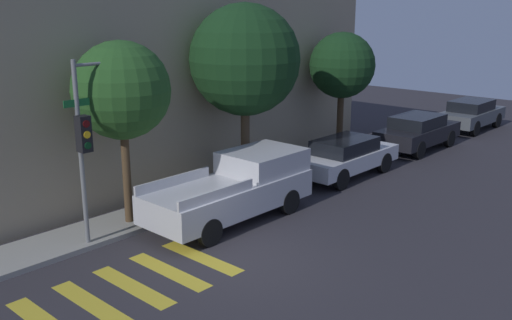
{
  "coord_description": "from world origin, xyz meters",
  "views": [
    {
      "loc": [
        -9.17,
        -9.05,
        6.07
      ],
      "look_at": [
        2.99,
        2.1,
        1.6
      ],
      "focal_mm": 40.0,
      "sensor_mm": 36.0,
      "label": 1
    }
  ],
  "objects_px": {
    "traffic_light_pole": "(97,121)",
    "sedan_far_end": "(471,114)",
    "sedan_middle": "(418,131)",
    "tree_near_corner": "(122,91)",
    "pickup_truck": "(237,187)",
    "sedan_near_corner": "(346,156)",
    "tree_far_end": "(342,66)",
    "tree_midblock": "(245,60)"
  },
  "relations": [
    {
      "from": "traffic_light_pole",
      "to": "sedan_middle",
      "type": "distance_m",
      "value": 15.15
    },
    {
      "from": "sedan_near_corner",
      "to": "tree_midblock",
      "type": "height_order",
      "value": "tree_midblock"
    },
    {
      "from": "pickup_truck",
      "to": "tree_midblock",
      "type": "bearing_deg",
      "value": 38.8
    },
    {
      "from": "tree_far_end",
      "to": "traffic_light_pole",
      "type": "bearing_deg",
      "value": -177.3
    },
    {
      "from": "tree_far_end",
      "to": "sedan_far_end",
      "type": "bearing_deg",
      "value": -11.37
    },
    {
      "from": "traffic_light_pole",
      "to": "tree_near_corner",
      "type": "relative_size",
      "value": 0.93
    },
    {
      "from": "tree_midblock",
      "to": "tree_far_end",
      "type": "distance_m",
      "value": 5.66
    },
    {
      "from": "pickup_truck",
      "to": "tree_far_end",
      "type": "height_order",
      "value": "tree_far_end"
    },
    {
      "from": "pickup_truck",
      "to": "sedan_near_corner",
      "type": "height_order",
      "value": "pickup_truck"
    },
    {
      "from": "pickup_truck",
      "to": "tree_near_corner",
      "type": "height_order",
      "value": "tree_near_corner"
    },
    {
      "from": "tree_midblock",
      "to": "pickup_truck",
      "type": "bearing_deg",
      "value": -141.2
    },
    {
      "from": "sedan_near_corner",
      "to": "sedan_far_end",
      "type": "xyz_separation_m",
      "value": [
        11.25,
        -0.0,
        0.02
      ]
    },
    {
      "from": "sedan_near_corner",
      "to": "tree_midblock",
      "type": "distance_m",
      "value": 5.26
    },
    {
      "from": "sedan_near_corner",
      "to": "tree_near_corner",
      "type": "height_order",
      "value": "tree_near_corner"
    },
    {
      "from": "traffic_light_pole",
      "to": "sedan_near_corner",
      "type": "distance_m",
      "value": 9.76
    },
    {
      "from": "sedan_middle",
      "to": "tree_near_corner",
      "type": "xyz_separation_m",
      "value": [
        -13.76,
        1.81,
        3.04
      ]
    },
    {
      "from": "sedan_near_corner",
      "to": "tree_near_corner",
      "type": "xyz_separation_m",
      "value": [
        -8.21,
        1.81,
        3.08
      ]
    },
    {
      "from": "sedan_middle",
      "to": "tree_midblock",
      "type": "bearing_deg",
      "value": 168.54
    },
    {
      "from": "pickup_truck",
      "to": "tree_far_end",
      "type": "xyz_separation_m",
      "value": [
        7.88,
        1.81,
        2.81
      ]
    },
    {
      "from": "traffic_light_pole",
      "to": "tree_midblock",
      "type": "relative_size",
      "value": 0.78
    },
    {
      "from": "sedan_middle",
      "to": "tree_near_corner",
      "type": "bearing_deg",
      "value": 172.49
    },
    {
      "from": "traffic_light_pole",
      "to": "sedan_far_end",
      "type": "xyz_separation_m",
      "value": [
        20.59,
        -1.27,
        -2.49
      ]
    },
    {
      "from": "tree_midblock",
      "to": "sedan_far_end",
      "type": "bearing_deg",
      "value": -7.06
    },
    {
      "from": "tree_far_end",
      "to": "sedan_near_corner",
      "type": "bearing_deg",
      "value": -140.82
    },
    {
      "from": "sedan_far_end",
      "to": "tree_far_end",
      "type": "relative_size",
      "value": 0.88
    },
    {
      "from": "sedan_middle",
      "to": "tree_midblock",
      "type": "distance_m",
      "value": 9.79
    },
    {
      "from": "traffic_light_pole",
      "to": "sedan_near_corner",
      "type": "height_order",
      "value": "traffic_light_pole"
    },
    {
      "from": "sedan_near_corner",
      "to": "sedan_far_end",
      "type": "relative_size",
      "value": 1.03
    },
    {
      "from": "traffic_light_pole",
      "to": "sedan_near_corner",
      "type": "xyz_separation_m",
      "value": [
        9.34,
        -1.27,
        -2.51
      ]
    },
    {
      "from": "sedan_middle",
      "to": "tree_far_end",
      "type": "height_order",
      "value": "tree_far_end"
    },
    {
      "from": "pickup_truck",
      "to": "sedan_middle",
      "type": "height_order",
      "value": "pickup_truck"
    },
    {
      "from": "sedan_near_corner",
      "to": "sedan_middle",
      "type": "xyz_separation_m",
      "value": [
        5.55,
        -0.0,
        0.04
      ]
    },
    {
      "from": "traffic_light_pole",
      "to": "sedan_far_end",
      "type": "height_order",
      "value": "traffic_light_pole"
    },
    {
      "from": "sedan_middle",
      "to": "tree_far_end",
      "type": "bearing_deg",
      "value": 151.35
    },
    {
      "from": "pickup_truck",
      "to": "sedan_near_corner",
      "type": "xyz_separation_m",
      "value": [
        5.66,
        0.0,
        -0.16
      ]
    },
    {
      "from": "sedan_near_corner",
      "to": "sedan_middle",
      "type": "relative_size",
      "value": 1.01
    },
    {
      "from": "traffic_light_pole",
      "to": "sedan_far_end",
      "type": "distance_m",
      "value": 20.78
    },
    {
      "from": "sedan_far_end",
      "to": "tree_far_end",
      "type": "height_order",
      "value": "tree_far_end"
    },
    {
      "from": "traffic_light_pole",
      "to": "pickup_truck",
      "type": "relative_size",
      "value": 0.92
    },
    {
      "from": "tree_midblock",
      "to": "tree_far_end",
      "type": "xyz_separation_m",
      "value": [
        5.63,
        0.0,
        -0.6
      ]
    },
    {
      "from": "traffic_light_pole",
      "to": "tree_far_end",
      "type": "xyz_separation_m",
      "value": [
        11.57,
        0.55,
        0.46
      ]
    },
    {
      "from": "sedan_middle",
      "to": "tree_midblock",
      "type": "relative_size",
      "value": 0.74
    }
  ]
}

